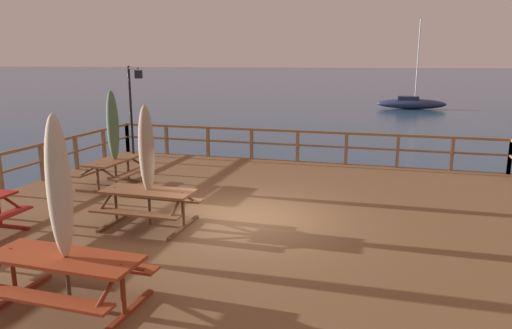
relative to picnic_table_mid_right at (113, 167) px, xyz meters
name	(u,v)px	position (x,y,z in m)	size (l,w,h in m)	color
ground_plane	(245,253)	(4.19, -1.48, -1.38)	(600.00, 600.00, 0.00)	navy
wooden_deck	(244,235)	(4.19, -1.48, -0.97)	(13.37, 12.48, 0.83)	brown
railing_waterside_far	(298,140)	(4.19, 4.60, 0.19)	(13.17, 0.10, 1.09)	brown
picnic_table_mid_right	(113,167)	(0.00, 0.00, 0.00)	(1.45, 1.80, 0.78)	brown
picnic_table_mid_left	(65,270)	(2.96, -5.81, 0.01)	(2.18, 1.44, 0.78)	#993819
picnic_table_back_right	(148,200)	(2.42, -2.49, 0.01)	(1.92, 1.41, 0.78)	brown
patio_umbrella_tall_back_left	(113,126)	(0.02, 0.08, 1.11)	(0.32, 0.32, 2.62)	#4C3828
patio_umbrella_tall_front	(59,188)	(3.00, -5.82, 1.18)	(0.32, 0.32, 2.72)	#4C3828
patio_umbrella_short_back	(147,150)	(2.40, -2.43, 1.05)	(0.32, 0.32, 2.52)	#4C3828
lamp_post_hooked	(133,97)	(-1.62, 3.98, 1.56)	(0.65, 0.36, 3.20)	black
sailboat_distant	(411,103)	(8.95, 33.27, -0.87)	(6.08, 2.01, 7.72)	navy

